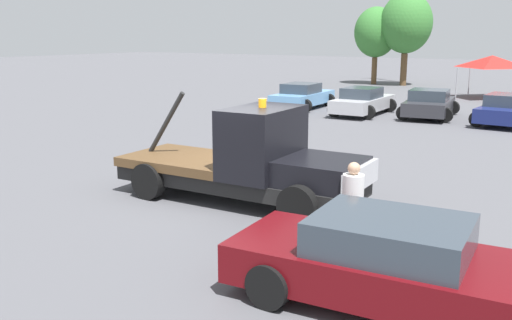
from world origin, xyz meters
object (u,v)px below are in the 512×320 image
object	(u,v)px
person_near_truck	(353,202)
tree_center	(406,23)
tow_truck	(252,163)
parked_car_charcoal	(429,104)
parked_car_skyblue	(302,96)
canopy_tent_red	(492,62)
parked_car_silver	(363,101)
parked_car_navy	(508,110)
utility_pole	(405,17)
tree_left	(376,32)
foreground_car	(403,266)

from	to	relation	value
person_near_truck	tree_center	bearing A→B (deg)	48.40
tow_truck	parked_car_charcoal	distance (m)	16.15
parked_car_skyblue	canopy_tent_red	world-z (taller)	canopy_tent_red
parked_car_skyblue	parked_car_silver	distance (m)	3.64
parked_car_silver	parked_car_navy	xyz separation A→B (m)	(6.49, 0.54, -0.00)
utility_pole	tree_center	bearing A→B (deg)	-69.88
tow_truck	person_near_truck	xyz separation A→B (m)	(3.25, -1.68, 0.02)
tree_left	tow_truck	bearing A→B (deg)	-73.21
parked_car_skyblue	parked_car_navy	xyz separation A→B (m)	(10.09, 0.05, -0.00)
parked_car_skyblue	tree_left	xyz separation A→B (m)	(-2.38, 16.11, 3.31)
parked_car_silver	parked_car_navy	size ratio (longest dim) A/B	1.01
parked_car_silver	tree_left	bearing A→B (deg)	18.22
foreground_car	person_near_truck	bearing A→B (deg)	128.90
canopy_tent_red	tow_truck	bearing A→B (deg)	-90.15
tow_truck	person_near_truck	bearing A→B (deg)	-29.80
parked_car_silver	parked_car_charcoal	distance (m)	3.11
parked_car_silver	tow_truck	bearing A→B (deg)	-168.22
tree_center	utility_pole	size ratio (longest dim) A/B	0.70
parked_car_charcoal	utility_pole	world-z (taller)	utility_pole
parked_car_navy	utility_pole	distance (m)	22.62
parked_car_skyblue	parked_car_silver	size ratio (longest dim) A/B	1.00
parked_car_navy	utility_pole	world-z (taller)	utility_pole
parked_car_silver	utility_pole	world-z (taller)	utility_pole
parked_car_skyblue	tree_center	distance (m)	16.61
tow_truck	parked_car_silver	distance (m)	15.77
parked_car_silver	parked_car_charcoal	bearing A→B (deg)	-76.78
canopy_tent_red	utility_pole	bearing A→B (deg)	133.98
foreground_car	parked_car_silver	distance (m)	20.35
parked_car_skyblue	canopy_tent_red	size ratio (longest dim) A/B	1.39
tree_left	utility_pole	bearing A→B (deg)	67.94
parked_car_skyblue	utility_pole	world-z (taller)	utility_pole
person_near_truck	canopy_tent_red	bearing A→B (deg)	37.50
person_near_truck	utility_pole	size ratio (longest dim) A/B	0.17
foreground_car	parked_car_silver	bearing A→B (deg)	109.66
canopy_tent_red	utility_pole	distance (m)	12.55
tow_truck	tree_center	size ratio (longest dim) A/B	0.89
parked_car_silver	canopy_tent_red	xyz separation A→B (m)	(3.72, 10.87, 1.58)
person_near_truck	parked_car_navy	bearing A→B (deg)	32.33
person_near_truck	utility_pole	bearing A→B (deg)	48.63
foreground_car	canopy_tent_red	xyz separation A→B (m)	(-4.63, 29.42, 1.57)
parked_car_charcoal	utility_pole	xyz separation A→B (m)	(-7.76, 18.85, 4.51)
foreground_car	tree_center	size ratio (longest dim) A/B	0.77
parked_car_charcoal	tow_truck	bearing A→B (deg)	174.00
foreground_car	canopy_tent_red	world-z (taller)	canopy_tent_red
parked_car_silver	tree_left	size ratio (longest dim) A/B	0.77
foreground_car	parked_car_navy	bearing A→B (deg)	90.99
parked_car_skyblue	parked_car_silver	bearing A→B (deg)	-100.95
foreground_car	person_near_truck	xyz separation A→B (m)	(-1.45, 1.53, 0.33)
foreground_car	parked_car_silver	size ratio (longest dim) A/B	1.16
tow_truck	parked_car_skyblue	distance (m)	17.42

